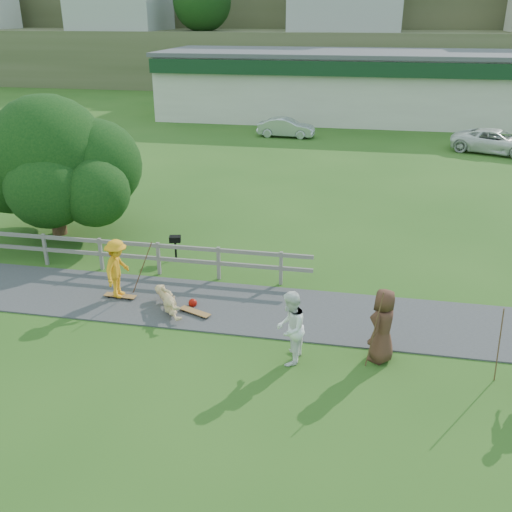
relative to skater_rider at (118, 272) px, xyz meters
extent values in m
plane|color=#275317|center=(2.55, -1.41, -0.89)|extent=(260.00, 260.00, 0.00)
cube|color=#343436|center=(2.55, 0.09, -0.87)|extent=(34.00, 3.00, 0.04)
cube|color=#69655D|center=(-3.45, 1.89, -0.34)|extent=(0.10, 0.10, 1.10)
cube|color=#69655D|center=(-1.45, 1.89, -0.34)|extent=(0.10, 0.10, 1.10)
cube|color=#69655D|center=(0.55, 1.89, -0.34)|extent=(0.10, 0.10, 1.10)
cube|color=#69655D|center=(2.55, 1.89, -0.34)|extent=(0.10, 0.10, 1.10)
cube|color=#69655D|center=(4.55, 1.89, -0.34)|extent=(0.10, 0.10, 1.10)
cube|color=#69655D|center=(-1.95, 1.89, 0.11)|extent=(15.00, 0.08, 0.12)
cube|color=#69655D|center=(-1.95, 1.89, -0.34)|extent=(15.00, 0.08, 0.12)
cube|color=beige|center=(6.55, 33.59, 1.51)|extent=(32.00, 10.00, 4.80)
cube|color=#12331B|center=(6.55, 28.39, 3.31)|extent=(32.00, 0.60, 1.00)
cube|color=#525257|center=(6.55, 33.59, 4.06)|extent=(32.50, 10.50, 0.30)
cube|color=#474F2E|center=(2.55, 53.59, 2.11)|extent=(220.00, 14.00, 6.00)
cube|color=#474F2E|center=(2.55, 66.59, 5.61)|extent=(220.00, 14.00, 13.00)
imported|color=orange|center=(0.00, 0.00, 0.00)|extent=(0.72, 1.18, 1.78)
imported|color=#DEB67B|center=(1.67, -0.43, -0.56)|extent=(1.72, 1.36, 0.65)
imported|color=white|center=(5.41, -2.33, 0.05)|extent=(0.78, 0.96, 1.87)
imported|color=#502D20|center=(7.58, -1.81, 0.06)|extent=(0.96, 1.10, 1.90)
imported|color=#B6BABE|center=(1.40, 24.74, -0.25)|extent=(3.91, 1.51, 1.27)
imported|color=silver|center=(14.51, 22.28, -0.18)|extent=(5.58, 4.05, 1.41)
sphere|color=#9F0E05|center=(2.27, -0.08, -0.77)|extent=(0.25, 0.25, 0.25)
cylinder|color=brown|center=(0.60, 0.40, 0.06)|extent=(0.03, 0.03, 1.89)
cylinder|color=brown|center=(7.38, -2.16, 0.13)|extent=(0.03, 0.03, 2.03)
cylinder|color=brown|center=(10.15, -2.20, 0.05)|extent=(0.03, 0.03, 1.89)
camera|label=1|loc=(6.86, -14.08, 6.98)|focal=40.00mm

